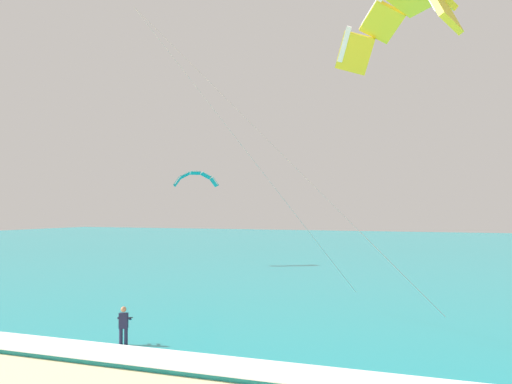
% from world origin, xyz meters
% --- Properties ---
extents(sea, '(200.00, 120.00, 0.20)m').
position_xyz_m(sea, '(0.00, 71.69, 0.10)').
color(sea, teal).
rests_on(sea, ground).
extents(surf_foam, '(200.00, 2.32, 0.04)m').
position_xyz_m(surf_foam, '(0.00, 12.69, 0.22)').
color(surf_foam, white).
rests_on(surf_foam, sea).
extents(surfboard, '(0.92, 1.46, 0.09)m').
position_xyz_m(surfboard, '(-3.32, 13.98, 0.03)').
color(surfboard, yellow).
rests_on(surfboard, ground).
extents(kitesurfer, '(0.65, 0.64, 1.69)m').
position_xyz_m(kitesurfer, '(-3.32, 14.00, 0.94)').
color(kitesurfer, '#191E38').
rests_on(kitesurfer, ground).
extents(kite_primary, '(12.23, 11.29, 14.66)m').
position_xyz_m(kite_primary, '(6.07, 22.34, 14.47)').
color(kite_primary, yellow).
extents(kite_distant, '(3.84, 3.10, 1.58)m').
position_xyz_m(kite_distant, '(-16.89, 44.77, 8.49)').
color(kite_distant, teal).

